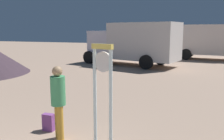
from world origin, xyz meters
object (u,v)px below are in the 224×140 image
Objects in this scene: backpack at (49,122)px; standing_clock at (103,85)px; box_truck_far at (212,40)px; box_truck_near at (134,42)px; person_near_clock at (58,99)px.

standing_clock is at bearing -12.86° from backpack.
standing_clock is at bearing -99.90° from box_truck_far.
box_truck_near is (-0.76, 11.32, 1.38)m from backpack.
box_truck_far is (4.00, 16.89, 0.67)m from person_near_clock.
person_near_clock is 17.37m from box_truck_far.
person_near_clock is 0.94m from backpack.
backpack is 11.43m from box_truck_near.
box_truck_near is at bearing 101.21° from standing_clock.
box_truck_far is at bearing 44.81° from box_truck_near.
standing_clock is 0.31× the size of box_truck_near.
backpack is (-0.51, 0.33, -0.72)m from person_near_clock.
person_near_clock is (-1.05, 0.02, -0.40)m from standing_clock.
box_truck_near is at bearing 93.83° from backpack.
person_near_clock is at bearing -83.80° from box_truck_near.
person_near_clock is 11.74m from box_truck_near.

